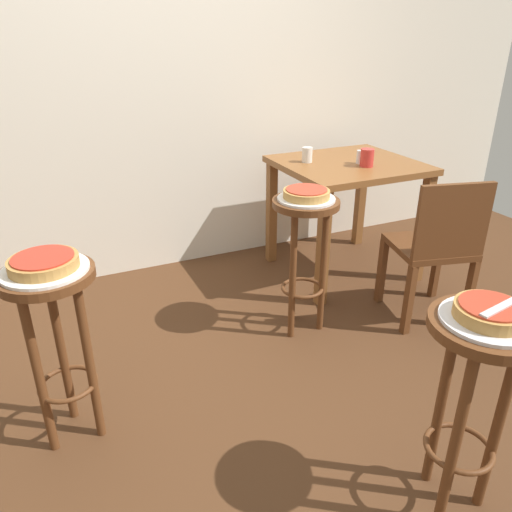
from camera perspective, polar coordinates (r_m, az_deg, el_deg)
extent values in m
plane|color=#4C2D19|center=(2.36, 1.71, -16.27)|extent=(6.00, 6.00, 0.00)
cube|color=silver|center=(3.33, -11.73, 23.53)|extent=(6.00, 0.10, 3.00)
cylinder|color=#5B3319|center=(1.65, 25.01, -7.36)|extent=(0.34, 0.34, 0.03)
cylinder|color=#5B3319|center=(1.91, 20.49, -15.57)|extent=(0.04, 0.04, 0.72)
cylinder|color=#5B3319|center=(1.78, 21.94, -19.37)|extent=(0.04, 0.04, 0.72)
cylinder|color=#5B3319|center=(1.90, 26.04, -17.12)|extent=(0.04, 0.04, 0.72)
torus|color=#5B3319|center=(1.93, 22.27, -19.73)|extent=(0.23, 0.23, 0.02)
cylinder|color=silver|center=(1.63, 25.16, -6.66)|extent=(0.29, 0.29, 0.01)
cylinder|color=#B78442|center=(1.62, 25.32, -5.88)|extent=(0.21, 0.21, 0.04)
cylinder|color=#B23823|center=(1.61, 25.47, -5.17)|extent=(0.18, 0.18, 0.01)
cylinder|color=#5B3319|center=(1.94, -22.99, -2.09)|extent=(0.34, 0.34, 0.03)
cylinder|color=#5B3319|center=(2.21, -21.53, -9.71)|extent=(0.04, 0.04, 0.72)
cylinder|color=#5B3319|center=(2.08, -23.70, -12.50)|extent=(0.04, 0.04, 0.72)
cylinder|color=#5B3319|center=(2.08, -18.58, -11.60)|extent=(0.04, 0.04, 0.72)
torus|color=#5B3319|center=(2.19, -20.83, -13.56)|extent=(0.23, 0.23, 0.02)
cylinder|color=white|center=(1.93, -23.11, -1.46)|extent=(0.31, 0.31, 0.01)
cylinder|color=#B78442|center=(1.92, -23.24, -0.77)|extent=(0.24, 0.24, 0.04)
cylinder|color=red|center=(1.91, -23.35, -0.14)|extent=(0.21, 0.21, 0.01)
cylinder|color=#5B3319|center=(2.53, 5.77, 6.06)|extent=(0.34, 0.34, 0.03)
cylinder|color=#5B3319|center=(2.76, 4.34, -0.73)|extent=(0.04, 0.04, 0.72)
cylinder|color=#5B3319|center=(2.60, 4.24, -2.49)|extent=(0.04, 0.04, 0.72)
cylinder|color=#5B3319|center=(2.68, 7.71, -1.72)|extent=(0.04, 0.04, 0.72)
torus|color=#5B3319|center=(2.73, 5.34, -3.67)|extent=(0.23, 0.23, 0.02)
cylinder|color=silver|center=(2.53, 5.80, 6.56)|extent=(0.29, 0.29, 0.01)
cylinder|color=tan|center=(2.52, 5.82, 7.12)|extent=(0.24, 0.24, 0.04)
cylinder|color=#B23823|center=(2.51, 5.84, 7.62)|extent=(0.21, 0.21, 0.01)
cube|color=brown|center=(3.29, 10.59, 10.24)|extent=(0.85, 0.78, 0.04)
cube|color=brown|center=(2.94, 7.71, 0.78)|extent=(0.06, 0.06, 0.72)
cube|color=brown|center=(3.38, 18.64, 2.93)|extent=(0.06, 0.06, 0.72)
cube|color=brown|center=(3.49, 1.80, 4.96)|extent=(0.06, 0.06, 0.72)
cube|color=brown|center=(3.87, 11.92, 6.45)|extent=(0.06, 0.06, 0.72)
cylinder|color=red|center=(3.18, 12.65, 10.97)|extent=(0.08, 0.08, 0.11)
cylinder|color=silver|center=(3.23, 5.91, 11.51)|extent=(0.07, 0.07, 0.10)
cylinder|color=white|center=(3.25, 11.83, 11.09)|extent=(0.04, 0.04, 0.08)
cube|color=#5B3319|center=(2.94, 19.29, 1.03)|extent=(0.49, 0.49, 0.04)
cube|color=#5B3319|center=(2.72, 21.70, 3.69)|extent=(0.40, 0.13, 0.40)
cube|color=#5B3319|center=(3.26, 20.03, -1.10)|extent=(0.04, 0.04, 0.42)
cube|color=#5B3319|center=(3.10, 14.24, -1.67)|extent=(0.04, 0.04, 0.42)
cube|color=#5B3319|center=(2.99, 23.32, -4.06)|extent=(0.04, 0.04, 0.42)
cube|color=#5B3319|center=(2.82, 17.15, -4.88)|extent=(0.04, 0.04, 0.42)
cube|color=silver|center=(1.62, 26.73, -5.03)|extent=(0.22, 0.06, 0.01)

